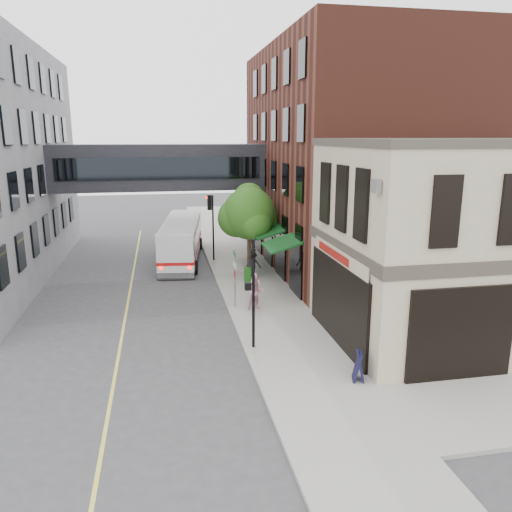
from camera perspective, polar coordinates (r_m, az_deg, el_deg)
name	(u,v)px	position (r m, az deg, el deg)	size (l,w,h in m)	color
ground	(253,373)	(18.95, -0.37, -13.24)	(120.00, 120.00, 0.00)	#38383A
sidewalk_main	(244,271)	(32.19, -1.43, -1.69)	(4.00, 60.00, 0.15)	gray
corner_building	(453,241)	(22.61, 21.58, 1.55)	(10.19, 8.12, 8.45)	tan
brick_building	(359,160)	(34.26, 11.73, 10.69)	(13.76, 18.00, 14.00)	#522319
skyway_bridge	(160,167)	(34.69, -10.92, 9.95)	(14.00, 3.18, 3.00)	black
traffic_signal_near	(253,280)	(19.75, -0.39, -2.80)	(0.44, 0.22, 4.60)	black
traffic_signal_far	(211,214)	(34.20, -5.19, 4.75)	(0.53, 0.28, 4.50)	black
street_sign_pole	(235,273)	(24.79, -2.45, -1.92)	(0.08, 0.75, 3.00)	gray
street_tree	(248,214)	(30.67, -0.87, 4.87)	(3.80, 3.20, 5.60)	#382619
lane_marking	(129,297)	(28.04, -14.34, -4.61)	(0.12, 40.00, 0.01)	#D8CC4C
bus	(182,239)	(35.24, -8.50, 1.99)	(3.57, 10.57, 2.79)	silver
pedestrian_a	(255,288)	(25.77, -0.10, -3.64)	(0.56, 0.37, 1.54)	silver
pedestrian_b	(256,292)	(24.68, -0.01, -4.16)	(0.86, 0.67, 1.77)	#BF7C97
pedestrian_c	(253,264)	(30.31, -0.34, -0.98)	(1.01, 0.58, 1.57)	black
newspaper_box	(247,274)	(29.54, -0.98, -2.12)	(0.41, 0.36, 0.82)	#195613
sandwich_board	(359,366)	(18.29, 11.65, -12.24)	(0.38, 0.58, 1.04)	black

